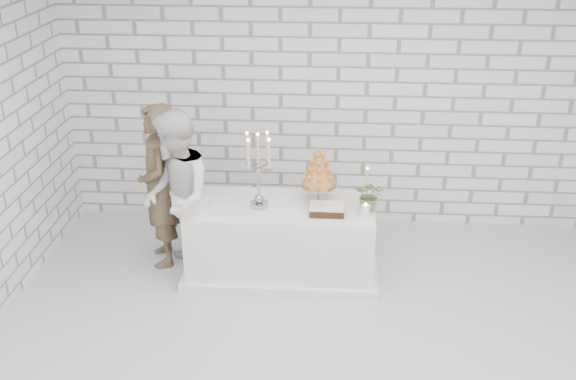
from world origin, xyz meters
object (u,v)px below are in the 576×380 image
object	(u,v)px
groom	(159,186)
bride	(177,198)
cake_table	(281,239)
candelabra	(258,171)
croquembouche	(319,175)

from	to	relation	value
groom	bride	xyz separation A→B (m)	(0.25, -0.31, 0.02)
cake_table	candelabra	distance (m)	0.78
cake_table	candelabra	size ratio (longest dim) A/B	2.39
groom	bride	distance (m)	0.40
groom	candelabra	world-z (taller)	groom
cake_table	croquembouche	size ratio (longest dim) A/B	3.26
groom	croquembouche	bearing A→B (deg)	70.27
groom	croquembouche	size ratio (longest dim) A/B	3.06
bride	candelabra	world-z (taller)	bride
bride	cake_table	bearing A→B (deg)	85.84
bride	candelabra	bearing A→B (deg)	84.62
cake_table	groom	distance (m)	1.32
groom	croquembouche	xyz separation A→B (m)	(1.59, -0.03, 0.18)
cake_table	candelabra	xyz separation A→B (m)	(-0.21, -0.05, 0.75)
groom	bride	world-z (taller)	bride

